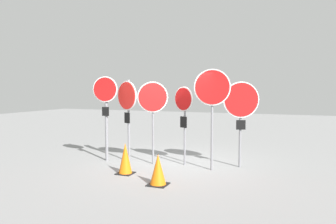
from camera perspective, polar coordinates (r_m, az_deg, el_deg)
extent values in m
plane|color=gray|center=(9.23, 0.57, -9.03)|extent=(40.00, 40.00, 0.00)
cylinder|color=slate|center=(9.65, -10.67, -1.20)|extent=(0.09, 0.09, 2.44)
cylinder|color=white|center=(9.55, -10.88, 3.92)|extent=(0.72, 0.17, 0.73)
cylinder|color=red|center=(9.53, -10.92, 3.92)|extent=(0.66, 0.16, 0.67)
cube|color=black|center=(9.57, -10.83, 0.11)|extent=(0.20, 0.06, 0.26)
cylinder|color=slate|center=(9.42, -6.85, -1.56)|extent=(0.07, 0.07, 2.35)
cylinder|color=white|center=(9.34, -7.16, 2.85)|extent=(0.77, 0.36, 0.83)
cylinder|color=red|center=(9.33, -7.25, 2.85)|extent=(0.72, 0.33, 0.77)
cube|color=black|center=(9.37, -7.13, -1.02)|extent=(0.22, 0.11, 0.30)
cylinder|color=slate|center=(9.08, -2.63, -2.71)|extent=(0.06, 0.06, 2.04)
cylinder|color=white|center=(8.96, -2.68, 2.63)|extent=(0.80, 0.31, 0.84)
cylinder|color=red|center=(8.95, -2.69, 2.63)|extent=(0.74, 0.29, 0.78)
cylinder|color=slate|center=(8.97, 2.94, -2.98)|extent=(0.05, 0.05, 1.98)
cylinder|color=white|center=(8.87, 2.73, 2.29)|extent=(0.61, 0.32, 0.67)
cylinder|color=#AD0F0F|center=(8.86, 2.64, 2.29)|extent=(0.55, 0.29, 0.61)
cube|color=black|center=(8.91, 2.71, -1.77)|extent=(0.22, 0.13, 0.30)
cylinder|color=slate|center=(8.44, 7.68, -1.69)|extent=(0.06, 0.06, 2.50)
cylinder|color=white|center=(8.35, 7.73, 4.30)|extent=(0.90, 0.24, 0.92)
cylinder|color=red|center=(8.33, 7.73, 4.30)|extent=(0.84, 0.23, 0.86)
cylinder|color=slate|center=(8.90, 12.48, -2.19)|extent=(0.07, 0.07, 2.27)
cylinder|color=white|center=(8.80, 12.64, 2.11)|extent=(0.88, 0.41, 0.95)
cylinder|color=red|center=(8.78, 12.67, 2.10)|extent=(0.82, 0.38, 0.89)
cube|color=black|center=(8.84, 12.57, -2.20)|extent=(0.23, 0.12, 0.25)
cube|color=black|center=(8.27, -7.42, -10.53)|extent=(0.40, 0.40, 0.02)
cone|color=orange|center=(8.18, -7.44, -7.95)|extent=(0.33, 0.33, 0.74)
cube|color=black|center=(7.29, -1.75, -12.50)|extent=(0.42, 0.42, 0.02)
cone|color=orange|center=(7.20, -1.75, -9.91)|extent=(0.35, 0.35, 0.66)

